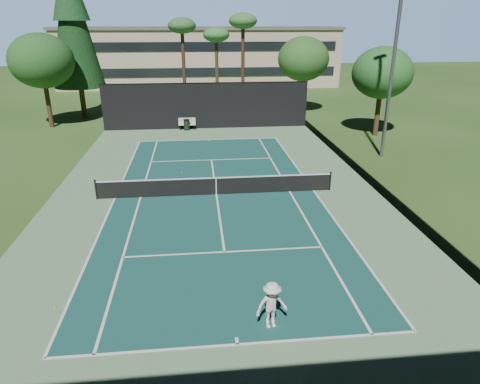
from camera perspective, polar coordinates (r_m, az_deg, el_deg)
The scene contains 22 objects.
ground at distance 23.59m, azimuth -3.17°, elevation -0.35°, with size 160.00×160.00×0.00m, color #2F541F.
apron_slab at distance 23.59m, azimuth -3.17°, elevation -0.34°, with size 18.00×32.00×0.01m, color #658D63.
court_surface at distance 23.59m, azimuth -3.17°, elevation -0.33°, with size 10.97×23.77×0.01m, color #174C45.
court_lines at distance 23.58m, azimuth -3.17°, elevation -0.31°, with size 11.07×23.87×0.01m.
tennis_net at distance 23.39m, azimuth -3.20°, elevation 0.91°, with size 12.90×0.10×1.10m.
fence at distance 22.98m, azimuth -3.28°, elevation 4.35°, with size 18.04×32.05×4.03m.
player at distance 13.54m, azimuth 4.25°, elevation -14.81°, with size 1.02×0.59×1.59m, color white.
tennis_ball_a at distance 15.91m, azimuth -23.45°, elevation -13.95°, with size 0.07×0.07×0.07m, color #C5E033.
tennis_ball_b at distance 27.21m, azimuth -7.73°, elevation 2.59°, with size 0.06×0.06×0.06m, color #D0DF32.
tennis_ball_c at distance 25.88m, azimuth -4.76°, elevation 1.71°, with size 0.06×0.06×0.06m, color #D6EF36.
tennis_ball_d at distance 27.52m, azimuth -12.22°, elevation 2.51°, with size 0.06×0.06×0.06m, color #CDD730.
park_bench at distance 38.53m, azimuth -7.07°, elevation 9.08°, with size 1.50×0.45×1.02m.
trash_bin at distance 38.29m, azimuth -7.12°, elevation 8.89°, with size 0.56×0.56×0.95m.
pine_tree at distance 45.23m, azimuth -21.59°, elevation 21.19°, with size 4.80×4.80×15.00m.
palm_a at distance 45.87m, azimuth -7.74°, elevation 20.67°, with size 2.80×2.80×9.32m.
palm_b at distance 47.94m, azimuth -3.18°, elevation 19.86°, with size 2.80×2.80×8.42m.
palm_c at distance 45.13m, azimuth 0.40°, elevation 21.36°, with size 2.80×2.80×9.77m.
decid_tree_a at distance 45.34m, azimuth 8.45°, elevation 17.12°, with size 5.12×5.12×7.62m.
decid_tree_b at distance 37.21m, azimuth 18.44°, elevation 14.81°, with size 4.80×4.80×7.14m.
decid_tree_c at distance 42.05m, azimuth -24.96°, elevation 15.56°, with size 5.44×5.44×8.09m.
campus_building at distance 68.00m, azimuth -5.37°, elevation 17.66°, with size 40.50×12.50×8.30m.
light_pole at distance 30.82m, azimuth 19.75°, elevation 16.04°, with size 0.90×0.25×12.22m.
Camera 1 is at (-0.96, -21.86, 8.82)m, focal length 32.00 mm.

